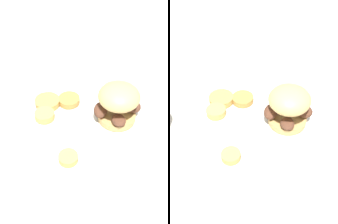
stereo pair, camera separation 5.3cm
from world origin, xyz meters
TOP-DOWN VIEW (x-y plane):
  - ground_plane at (0.00, 0.00)m, footprint 4.00×4.00m
  - dinner_plate at (0.00, 0.00)m, footprint 0.27×0.27m
  - sandwich at (0.07, 0.01)m, footprint 0.11×0.09m
  - potato_round_0 at (-0.03, -0.10)m, footprint 0.04×0.04m
  - potato_round_1 at (-0.08, 0.01)m, footprint 0.04×0.04m
  - potato_round_2 at (-0.08, 0.05)m, footprint 0.06×0.06m
  - potato_round_3 at (-0.04, 0.06)m, footprint 0.05×0.05m
  - fork at (-0.04, 0.27)m, footprint 0.16×0.05m

SIDE VIEW (x-z plane):
  - ground_plane at x=0.00m, z-range 0.00..0.00m
  - fork at x=-0.04m, z-range 0.00..0.00m
  - dinner_plate at x=0.00m, z-range 0.00..0.02m
  - potato_round_0 at x=-0.03m, z-range 0.02..0.03m
  - potato_round_3 at x=-0.04m, z-range 0.02..0.04m
  - potato_round_2 at x=-0.08m, z-range 0.02..0.04m
  - potato_round_1 at x=-0.08m, z-range 0.02..0.04m
  - sandwich at x=0.07m, z-range 0.03..0.11m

